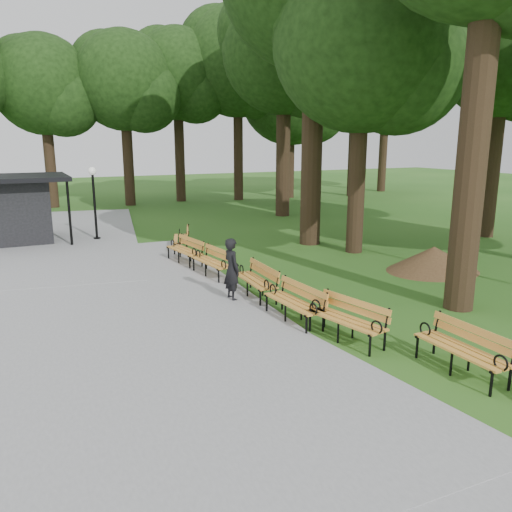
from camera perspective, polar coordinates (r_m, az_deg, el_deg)
name	(u,v)px	position (r m, az deg, el deg)	size (l,w,h in m)	color
ground	(313,331)	(11.03, 6.45, -8.50)	(100.00, 100.00, 0.00)	#275919
path	(99,315)	(12.40, -17.38, -6.41)	(12.00, 38.00, 0.06)	gray
person	(232,269)	(12.82, -2.76, -1.53)	(0.59, 0.39, 1.62)	black
kiosk	(5,210)	(22.36, -26.64, 4.73)	(4.27, 3.71, 2.67)	black
lamp_post	(93,188)	(21.50, -17.99, 7.41)	(0.32, 0.32, 2.98)	black
dirt_mound	(433,259)	(16.73, 19.50, -0.29)	(2.55, 2.55, 0.78)	#47301C
bench_1	(461,350)	(9.65, 22.30, -9.85)	(1.90, 0.64, 0.88)	orange
bench_2	(346,320)	(10.50, 10.18, -7.20)	(1.90, 0.64, 0.88)	orange
bench_3	(294,303)	(11.42, 4.30, -5.35)	(1.90, 0.64, 0.88)	orange
bench_4	(255,281)	(13.15, -0.10, -2.81)	(1.90, 0.64, 0.88)	orange
bench_5	(212,262)	(15.15, -5.02, -0.73)	(1.90, 0.64, 0.88)	orange
bench_6	(184,251)	(16.88, -8.13, 0.62)	(1.90, 0.64, 0.88)	orange
bench_7	(181,239)	(18.91, -8.55, 1.94)	(1.90, 0.64, 0.88)	orange
lawn_tree_1	(363,41)	(18.73, 12.07, 22.74)	(6.16, 6.16, 10.40)	black
lawn_tree_4	(284,52)	(27.63, 3.23, 22.10)	(6.40, 6.40, 11.67)	black
lawn_tree_5	(506,51)	(23.58, 26.49, 20.16)	(5.28, 5.28, 10.18)	black
tree_backdrop	(210,72)	(34.25, -5.20, 20.08)	(36.55, 9.76, 16.51)	black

